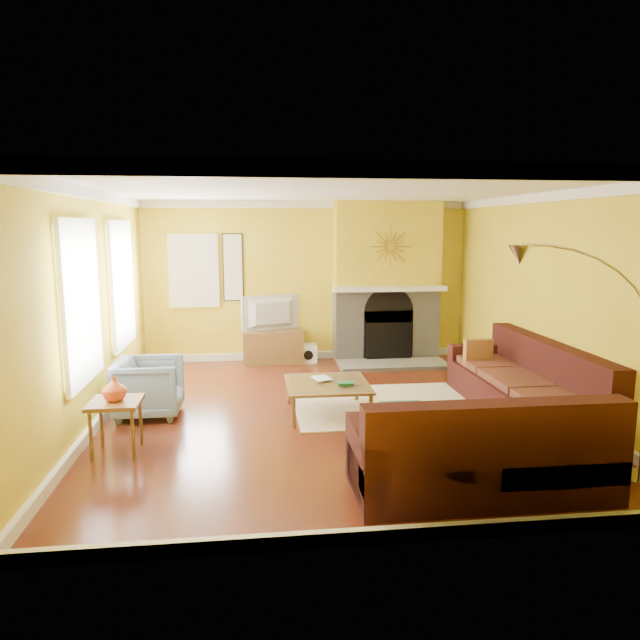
{
  "coord_description": "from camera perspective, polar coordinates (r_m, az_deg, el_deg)",
  "views": [
    {
      "loc": [
        -0.93,
        -6.71,
        2.27
      ],
      "look_at": [
        -0.08,
        0.4,
        1.1
      ],
      "focal_mm": 32.0,
      "sensor_mm": 36.0,
      "label": 1
    }
  ],
  "objects": [
    {
      "name": "wall_front",
      "position": [
        3.93,
        7.14,
        -4.34
      ],
      "size": [
        5.5,
        0.02,
        2.7
      ],
      "primitive_type": "cube",
      "color": "yellow",
      "rests_on": "ground"
    },
    {
      "name": "wall_left",
      "position": [
        7.02,
        -21.83,
        1.08
      ],
      "size": [
        0.02,
        6.0,
        2.7
      ],
      "primitive_type": "cube",
      "color": "yellow",
      "rests_on": "ground"
    },
    {
      "name": "subwoofer",
      "position": [
        9.71,
        -1.25,
        -3.34
      ],
      "size": [
        0.3,
        0.3,
        0.3
      ],
      "primitive_type": "cube",
      "color": "white",
      "rests_on": "floor"
    },
    {
      "name": "sunburst",
      "position": [
        9.57,
        7.07,
        7.29
      ],
      "size": [
        0.7,
        0.04,
        0.7
      ],
      "primitive_type": null,
      "color": "olive",
      "rests_on": "fireplace"
    },
    {
      "name": "armchair",
      "position": [
        7.24,
        -16.71,
        -6.46
      ],
      "size": [
        0.78,
        0.76,
        0.71
      ],
      "primitive_type": "imported",
      "rotation": [
        0.0,
        0.0,
        1.57
      ],
      "color": "slate",
      "rests_on": "floor"
    },
    {
      "name": "coffee_table",
      "position": [
        7.06,
        0.74,
        -7.78
      ],
      "size": [
        1.0,
        1.0,
        0.4
      ],
      "primitive_type": null,
      "color": "white",
      "rests_on": "floor"
    },
    {
      "name": "ceiling",
      "position": [
        6.79,
        1.13,
        12.99
      ],
      "size": [
        5.5,
        6.0,
        0.02
      ],
      "primitive_type": "cube",
      "color": "white",
      "rests_on": "ground"
    },
    {
      "name": "wall_art",
      "position": [
        9.71,
        -8.69,
        5.22
      ],
      "size": [
        0.34,
        0.04,
        1.14
      ],
      "primitive_type": "cube",
      "color": "white",
      "rests_on": "wall_back"
    },
    {
      "name": "floor",
      "position": [
        7.15,
        1.06,
        -9.31
      ],
      "size": [
        5.5,
        6.0,
        0.02
      ],
      "primitive_type": "cube",
      "color": "maroon",
      "rests_on": "ground"
    },
    {
      "name": "rug",
      "position": [
        7.48,
        6.76,
        -8.38
      ],
      "size": [
        2.4,
        1.8,
        0.02
      ],
      "primitive_type": "cube",
      "color": "beige",
      "rests_on": "floor"
    },
    {
      "name": "wall_back",
      "position": [
        9.81,
        -1.32,
        3.9
      ],
      "size": [
        5.5,
        0.02,
        2.7
      ],
      "primitive_type": "cube",
      "color": "yellow",
      "rests_on": "ground"
    },
    {
      "name": "window_left_near",
      "position": [
        8.25,
        -19.32,
        3.4
      ],
      "size": [
        0.06,
        1.22,
        1.72
      ],
      "primitive_type": "cube",
      "color": "white",
      "rests_on": "wall_left"
    },
    {
      "name": "crown_molding",
      "position": [
        6.79,
        1.13,
        12.4
      ],
      "size": [
        5.5,
        6.0,
        0.12
      ],
      "primitive_type": null,
      "color": "white",
      "rests_on": "ceiling"
    },
    {
      "name": "media_console",
      "position": [
        9.67,
        -4.71,
        -2.66
      ],
      "size": [
        1.0,
        0.45,
        0.55
      ],
      "primitive_type": "cube",
      "color": "brown",
      "rests_on": "floor"
    },
    {
      "name": "hearth",
      "position": [
        9.52,
        7.3,
        -4.41
      ],
      "size": [
        1.8,
        0.7,
        0.06
      ],
      "primitive_type": "cube",
      "color": "gray",
      "rests_on": "floor"
    },
    {
      "name": "mantel",
      "position": [
        9.61,
        7.0,
        3.11
      ],
      "size": [
        1.92,
        0.22,
        0.08
      ],
      "primitive_type": "cube",
      "color": "white",
      "rests_on": "fireplace"
    },
    {
      "name": "sectional_sofa",
      "position": [
        6.56,
        13.66,
        -7.1
      ],
      "size": [
        2.86,
        3.75,
        0.9
      ],
      "primitive_type": null,
      "color": "#3B1513",
      "rests_on": "floor"
    },
    {
      "name": "arc_lamp",
      "position": [
        5.43,
        25.25,
        -4.5
      ],
      "size": [
        1.35,
        0.36,
        2.12
      ],
      "primitive_type": null,
      "color": "silver",
      "rests_on": "floor"
    },
    {
      "name": "wall_right",
      "position": [
        7.72,
        21.85,
        1.76
      ],
      "size": [
        0.02,
        6.0,
        2.7
      ],
      "primitive_type": "cube",
      "color": "yellow",
      "rests_on": "ground"
    },
    {
      "name": "baseboard",
      "position": [
        7.13,
        1.06,
        -8.78
      ],
      "size": [
        5.5,
        6.0,
        0.12
      ],
      "primitive_type": null,
      "color": "white",
      "rests_on": "floor"
    },
    {
      "name": "fireplace",
      "position": [
        9.83,
        6.68,
        3.84
      ],
      "size": [
        1.8,
        0.4,
        2.7
      ],
      "primitive_type": null,
      "color": "gray",
      "rests_on": "floor"
    },
    {
      "name": "window_back",
      "position": [
        9.75,
        -12.52,
        4.82
      ],
      "size": [
        0.82,
        0.06,
        1.22
      ],
      "primitive_type": "cube",
      "color": "white",
      "rests_on": "wall_back"
    },
    {
      "name": "side_table",
      "position": [
        6.2,
        -19.68,
        -10.04
      ],
      "size": [
        0.5,
        0.5,
        0.55
      ],
      "primitive_type": null,
      "color": "brown",
      "rests_on": "floor"
    },
    {
      "name": "window_left_far",
      "position": [
        6.42,
        -22.93,
        1.65
      ],
      "size": [
        0.06,
        1.22,
        1.72
      ],
      "primitive_type": "cube",
      "color": "white",
      "rests_on": "wall_left"
    },
    {
      "name": "tv",
      "position": [
        9.57,
        -4.75,
        0.68
      ],
      "size": [
        1.01,
        0.48,
        0.59
      ],
      "primitive_type": "imported",
      "rotation": [
        0.0,
        0.0,
        3.49
      ],
      "color": "black",
      "rests_on": "media_console"
    },
    {
      "name": "book",
      "position": [
        7.08,
        -0.57,
        -5.96
      ],
      "size": [
        0.26,
        0.31,
        0.03
      ],
      "primitive_type": "imported",
      "rotation": [
        0.0,
        0.0,
        0.26
      ],
      "color": "white",
      "rests_on": "coffee_table"
    },
    {
      "name": "vase",
      "position": [
        6.09,
        -19.88,
        -6.48
      ],
      "size": [
        0.24,
        0.24,
        0.25
      ],
      "primitive_type": "imported",
      "color": "#DD4C21",
      "rests_on": "side_table"
    }
  ]
}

